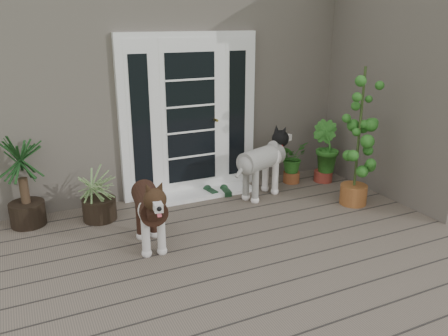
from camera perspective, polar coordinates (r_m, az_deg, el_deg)
name	(u,v)px	position (r m, az deg, el deg)	size (l,w,h in m)	color
deck	(290,265)	(4.72, 8.32, -11.96)	(6.20, 4.60, 0.12)	#6B5B4C
house_main	(157,72)	(8.00, -8.45, 11.86)	(7.40, 4.00, 3.10)	#665E54
house_wing	(429,85)	(6.92, 24.38, 9.47)	(1.60, 2.40, 3.10)	#665E54
door_unit	(190,116)	(6.07, -4.32, 6.60)	(1.90, 0.14, 2.15)	white
door_step	(197,194)	(6.19, -3.42, -3.29)	(1.60, 0.40, 0.05)	white
brindle_dog	(149,214)	(4.79, -9.37, -5.77)	(0.38, 0.89, 0.74)	#351C13
white_dog	(261,169)	(6.06, 4.72, -0.11)	(0.40, 0.94, 0.78)	beige
spider_plant	(98,192)	(5.56, -15.60, -2.90)	(0.66, 0.66, 0.71)	#92AA68
yucca	(23,181)	(5.63, -24.00, -1.48)	(0.76, 0.76, 1.10)	black
herb_a	(292,165)	(6.69, 8.56, 0.35)	(0.41, 0.41, 0.53)	#184F16
herb_b	(324,159)	(6.80, 12.52, 1.09)	(0.45, 0.45, 0.68)	#295F1B
herb_c	(348,154)	(7.34, 15.39, 1.67)	(0.36, 0.36, 0.56)	#19571B
sapling	(359,136)	(5.90, 16.64, 3.91)	(0.54, 0.54, 1.83)	#22641C
clog_left	(211,191)	(6.24, -1.69, -2.93)	(0.13, 0.29, 0.09)	#13311B
clog_right	(226,191)	(6.24, 0.23, -2.90)	(0.14, 0.29, 0.09)	#14331A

